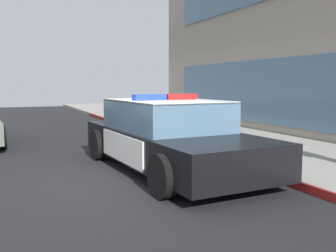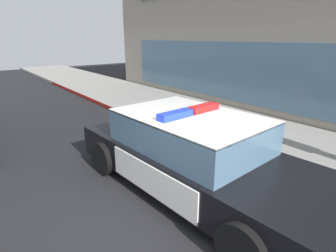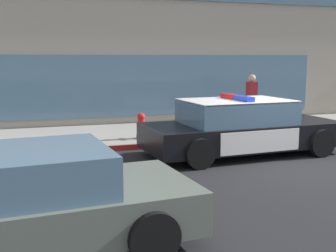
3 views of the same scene
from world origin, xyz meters
name	(u,v)px [view 1 (image 1 of 3)]	position (x,y,z in m)	size (l,w,h in m)	color
ground	(140,183)	(0.00, 0.00, 0.00)	(48.00, 48.00, 0.00)	black
sidewalk	(316,160)	(0.00, 3.98, 0.07)	(48.00, 3.59, 0.15)	gray
curb_red_paint	(245,167)	(0.00, 2.17, 0.08)	(28.80, 0.04, 0.14)	maroon
police_cruiser	(169,136)	(-0.75, 0.86, 0.68)	(5.06, 2.38, 1.49)	black
fire_hydrant	(208,129)	(-2.79, 2.92, 0.50)	(0.34, 0.39, 0.73)	red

